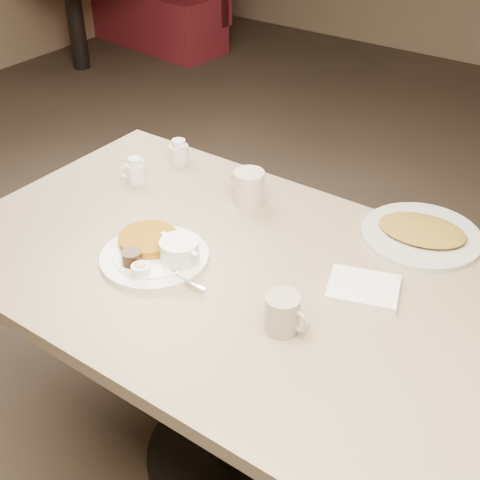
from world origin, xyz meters
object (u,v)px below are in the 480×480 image
Objects in this scene: main_plate at (158,252)px; creamer_left at (135,171)px; coffee_mug_near at (283,313)px; hash_plate at (422,234)px; diner_table at (236,318)px; creamer_right at (179,152)px; coffee_mug_far at (248,187)px.

creamer_left is (-0.32, 0.26, 0.01)m from main_plate.
coffee_mug_near is 0.31× the size of hash_plate.
main_plate is 4.40× the size of creamer_left.
creamer_left is (-0.50, 0.17, 0.21)m from diner_table.
creamer_left is at bearing 140.78° from main_plate.
diner_table is 4.15× the size of hash_plate.
main_plate reaches higher than hash_plate.
creamer_left reaches higher than hash_plate.
diner_table is at bearing 150.31° from coffee_mug_near.
hash_plate is (0.80, 0.05, -0.02)m from creamer_right.
creamer_right is (0.03, 0.17, -0.00)m from creamer_left.
creamer_right is (-0.69, 0.47, -0.01)m from coffee_mug_near.
creamer_left is 0.17m from creamer_right.
hash_plate is at bearing 14.70° from creamer_left.
coffee_mug_near reaches higher than diner_table.
coffee_mug_near is at bearing -22.66° from creamer_left.
diner_table is 18.75× the size of creamer_left.
coffee_mug_far is at bearing 132.97° from coffee_mug_near.
creamer_right is 0.23× the size of hash_plate.
coffee_mug_near is 1.41× the size of creamer_left.
creamer_left is (-0.71, 0.30, -0.01)m from coffee_mug_near.
diner_table is 17.75× the size of creamer_right.
hash_plate is at bearing 50.08° from diner_table.
diner_table is at bearing -19.31° from creamer_left.
creamer_right is (-0.32, 0.07, -0.01)m from coffee_mug_far.
creamer_left reaches higher than main_plate.
creamer_left is (-0.35, -0.10, -0.01)m from coffee_mug_far.
diner_table is 0.38m from coffee_mug_far.
diner_table is 0.57m from creamer_left.
diner_table is 13.32× the size of coffee_mug_near.
creamer_left reaches higher than diner_table.
coffee_mug_near is 0.83m from creamer_right.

